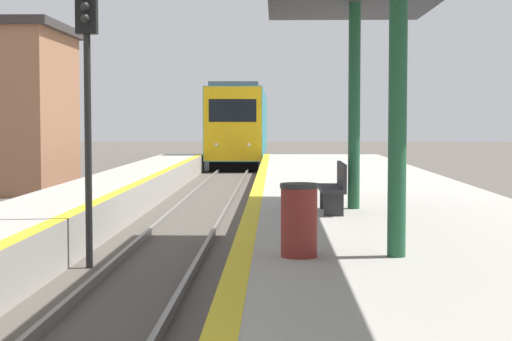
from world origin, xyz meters
name	(u,v)px	position (x,y,z in m)	size (l,w,h in m)	color
train	(242,125)	(0.00, 49.58, 2.28)	(2.89, 22.20, 4.49)	black
signal_mid	(87,70)	(-1.15, 11.72, 3.43)	(0.36, 0.31, 4.94)	black
trash_bin	(299,220)	(2.38, 7.63, 1.33)	(0.48, 0.48, 0.92)	maroon
bench	(335,186)	(3.19, 12.81, 1.35)	(0.44, 1.62, 0.92)	#28282D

